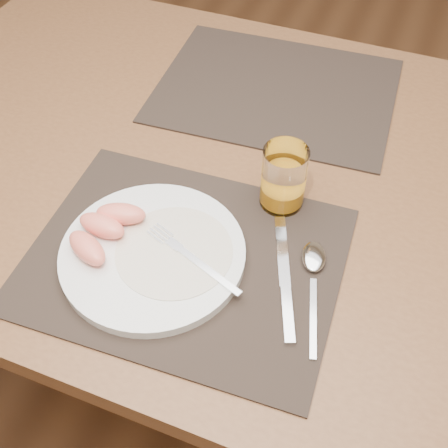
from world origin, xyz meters
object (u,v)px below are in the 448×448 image
Objects in this scene: table at (240,198)px; placemat_far at (276,90)px; fork at (186,254)px; knife at (285,286)px; juice_glass at (283,180)px; spoon at (314,265)px; placemat_near at (185,259)px; plate at (153,254)px.

table is 0.24m from placemat_far.
fork is 0.80× the size of knife.
placemat_far is (-0.01, 0.22, 0.09)m from table.
juice_glass is (0.09, 0.16, 0.03)m from fork.
spoon reaches higher than placemat_far.
table is at bearing 135.83° from spoon.
placemat_near is at bearing -121.20° from juice_glass.
knife is 2.00× the size of juice_glass.
placemat_far is at bearing 92.23° from table.
fork is (0.05, 0.01, 0.01)m from plate.
placemat_near is 0.05m from plate.
knife is 0.05m from spoon.
spoon is (0.03, 0.05, 0.00)m from knife.
placemat_far is (-0.00, 0.44, 0.00)m from placemat_near.
fork is at bearing -119.21° from juice_glass.
plate reaches higher than placemat_far.
fork is 0.18m from spoon.
plate is 1.42× the size of spoon.
knife is 0.17m from juice_glass.
placemat_near is 0.19m from spoon.
placemat_far is 2.14× the size of knife.
fork is (0.01, -0.44, 0.02)m from placemat_far.
knife is at bearing 3.33° from fork.
placemat_near is at bearing 138.15° from fork.
plate is at bearing -95.18° from placemat_far.
placemat_far is at bearing 109.51° from knife.
table is at bearing 88.35° from placemat_near.
juice_glass reaches higher than placemat_far.
juice_glass is (-0.08, 0.11, 0.04)m from spoon.
juice_glass is (-0.06, 0.16, 0.04)m from knife.
knife is (0.15, -0.22, 0.09)m from table.
plate is (-0.05, -0.24, 0.10)m from table.
placemat_far is at bearing 90.93° from fork.
knife is (0.15, -0.44, 0.00)m from placemat_far.
plate is at bearing -174.27° from knife.
plate reaches higher than table.
plate is 0.23m from spoon.
knife is at bearing 1.56° from placemat_near.
plate is 0.20m from knife.
spoon reaches higher than knife.
table is at bearing 146.38° from juice_glass.
spoon reaches higher than placemat_near.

